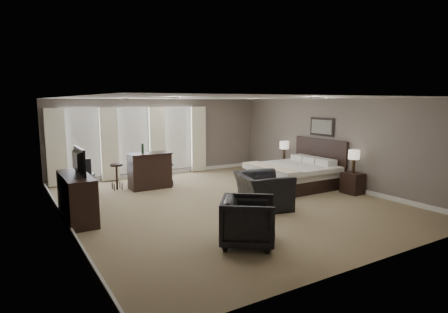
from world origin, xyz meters
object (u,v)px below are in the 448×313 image
dresser (77,198)px  armchair_far (248,219)px  nightstand_far (284,168)px  bar_counter (150,170)px  lamp_far (284,151)px  bar_stool_right (168,175)px  lamp_near (354,161)px  bar_stool_left (117,177)px  armchair_near (263,185)px  nightstand_near (353,183)px  tv (75,172)px  desk_chair (85,175)px  bed (293,164)px

dresser → armchair_far: size_ratio=1.80×
nightstand_far → bar_counter: (-4.55, 0.61, 0.26)m
lamp_far → bar_stool_right: (-3.99, 0.59, -0.52)m
lamp_near → bar_stool_left: bearing=144.8°
armchair_near → bar_stool_right: armchair_near is taller
nightstand_near → tv: 7.11m
armchair_near → armchair_far: bearing=150.5°
nightstand_near → bar_stool_left: size_ratio=0.77×
lamp_near → desk_chair: lamp_near is taller
nightstand_near → lamp_far: 2.96m
tv → desk_chair: bearing=-14.8°
bar_counter → dresser: bearing=-139.3°
nightstand_near → lamp_near: bearing=0.0°
bed → nightstand_far: size_ratio=4.02×
lamp_near → tv: 7.08m
bar_counter → lamp_near: bearing=-37.6°
bar_stool_left → desk_chair: (-0.82, 0.19, 0.11)m
nightstand_far → dresser: dresser is taller
bed → nightstand_near: bed is taller
armchair_far → bar_stool_right: bearing=30.3°
bar_stool_right → lamp_far: bearing=-8.4°
lamp_near → armchair_far: bearing=-161.1°
dresser → desk_chair: dresser is taller
bed → armchair_near: 2.45m
dresser → armchair_far: dresser is taller
lamp_far → bar_stool_right: 4.06m
tv → dresser: bearing=-180.0°
bar_counter → bar_stool_right: 0.59m
nightstand_far → armchair_near: size_ratio=0.43×
lamp_near → armchair_near: lamp_near is taller
dresser → armchair_far: (2.32, -3.04, -0.02)m
desk_chair → nightstand_near: bearing=169.2°
dresser → bar_counter: (2.37, 2.04, 0.03)m
desk_chair → bar_counter: bearing=-175.0°
armchair_near → desk_chair: armchair_near is taller
bar_counter → desk_chair: bar_counter is taller
armchair_near → bar_counter: size_ratio=1.05×
dresser → bar_stool_right: bearing=34.6°
lamp_far → desk_chair: 6.36m
nightstand_far → desk_chair: (-6.24, 1.12, 0.22)m
nightstand_near → dresser: bearing=168.0°
lamp_far → bar_stool_left: (-5.42, 0.93, -0.49)m
bed → desk_chair: bearing=154.3°
bar_counter → bar_stool_left: (-0.87, 0.32, -0.15)m
armchair_near → lamp_far: bearing=-33.6°
armchair_near → bar_stool_left: bearing=47.6°
tv → armchair_near: bearing=-108.2°
lamp_far → armchair_near: bearing=-137.3°
armchair_near → desk_chair: (-3.28, 3.86, -0.07)m
armchair_far → bar_counter: (0.05, 5.08, 0.06)m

